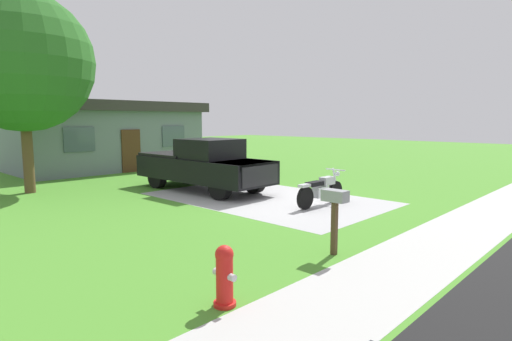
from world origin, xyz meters
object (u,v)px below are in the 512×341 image
at_px(pickup_truck, 202,164).
at_px(neighbor_house, 106,135).
at_px(fire_hydrant, 225,276).
at_px(shade_tree, 22,62).
at_px(mailbox, 335,205).
at_px(motorcycle, 321,190).

relative_size(pickup_truck, neighbor_house, 0.59).
height_order(pickup_truck, fire_hydrant, pickup_truck).
bearing_deg(pickup_truck, shade_tree, 138.40).
bearing_deg(mailbox, shade_tree, 98.13).
bearing_deg(pickup_truck, neighbor_house, 84.09).
bearing_deg(shade_tree, fire_hydrant, -96.26).
bearing_deg(fire_hydrant, mailbox, 2.29).
bearing_deg(neighbor_house, mailbox, -102.94).
bearing_deg(shade_tree, pickup_truck, -41.60).
bearing_deg(pickup_truck, motorcycle, -80.71).
relative_size(motorcycle, shade_tree, 0.32).
distance_m(pickup_truck, fire_hydrant, 9.64).
bearing_deg(neighbor_house, pickup_truck, -95.91).
distance_m(motorcycle, mailbox, 4.66).
bearing_deg(neighbor_house, fire_hydrant, -111.93).
xyz_separation_m(motorcycle, neighbor_house, (0.18, 13.89, 1.32)).
distance_m(shade_tree, neighbor_house, 8.01).
xyz_separation_m(fire_hydrant, neighbor_house, (6.78, 16.84, 1.36)).
bearing_deg(shade_tree, motorcycle, -58.71).
bearing_deg(shade_tree, mailbox, -81.87).
relative_size(mailbox, shade_tree, 0.18).
distance_m(fire_hydrant, mailbox, 2.99).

